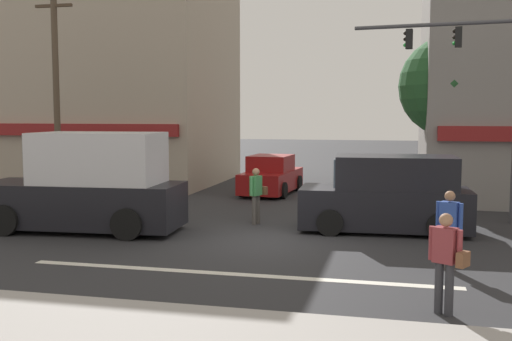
# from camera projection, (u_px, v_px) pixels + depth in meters

# --- Properties ---
(ground_plane) EXTENTS (120.00, 120.00, 0.00)m
(ground_plane) POSITION_uv_depth(u_px,v_px,m) (269.00, 239.00, 15.59)
(ground_plane) COLOR #2B2B2D
(lane_marking_stripe) EXTENTS (9.00, 0.24, 0.01)m
(lane_marking_stripe) POSITION_uv_depth(u_px,v_px,m) (234.00, 274.00, 12.19)
(lane_marking_stripe) COLOR silver
(lane_marking_stripe) RESTS_ON ground
(building_left_block) EXTENTS (13.63, 8.44, 10.03)m
(building_left_block) POSITION_uv_depth(u_px,v_px,m) (83.00, 77.00, 28.98)
(building_left_block) COLOR tan
(building_left_block) RESTS_ON ground
(street_tree) EXTENTS (3.65, 3.65, 6.09)m
(street_tree) POSITION_uv_depth(u_px,v_px,m) (450.00, 86.00, 21.71)
(street_tree) COLOR #4C3823
(street_tree) RESTS_ON ground
(utility_pole_near_left) EXTENTS (1.40, 0.22, 7.43)m
(utility_pole_near_left) POSITION_uv_depth(u_px,v_px,m) (56.00, 97.00, 21.22)
(utility_pole_near_left) COLOR brown
(utility_pole_near_left) RESTS_ON ground
(traffic_light_mast) EXTENTS (4.87, 0.67, 6.20)m
(traffic_light_mast) POSITION_uv_depth(u_px,v_px,m) (482.00, 83.00, 17.80)
(traffic_light_mast) COLOR #47474C
(traffic_light_mast) RESTS_ON ground
(sedan_approaching_near) EXTENTS (2.10, 4.21, 1.58)m
(sedan_approaching_near) POSITION_uv_depth(u_px,v_px,m) (271.00, 176.00, 24.44)
(sedan_approaching_near) COLOR maroon
(sedan_approaching_near) RESTS_ON ground
(box_truck_crossing_center) EXTENTS (5.71, 2.50, 2.75)m
(box_truck_crossing_center) POSITION_uv_depth(u_px,v_px,m) (88.00, 186.00, 16.59)
(box_truck_crossing_center) COLOR black
(box_truck_crossing_center) RESTS_ON ground
(van_parked_curbside) EXTENTS (4.67, 2.18, 2.11)m
(van_parked_curbside) POSITION_uv_depth(u_px,v_px,m) (388.00, 196.00, 16.53)
(van_parked_curbside) COLOR black
(van_parked_curbside) RESTS_ON ground
(pedestrian_foreground_with_bag) EXTENTS (0.63, 0.53, 1.67)m
(pedestrian_foreground_with_bag) POSITION_uv_depth(u_px,v_px,m) (446.00, 257.00, 9.65)
(pedestrian_foreground_with_bag) COLOR #333338
(pedestrian_foreground_with_bag) RESTS_ON ground
(pedestrian_mid_crossing) EXTENTS (0.46, 0.66, 1.67)m
(pedestrian_mid_crossing) POSITION_uv_depth(u_px,v_px,m) (256.00, 192.00, 17.66)
(pedestrian_mid_crossing) COLOR #4C4742
(pedestrian_mid_crossing) RESTS_ON ground
(pedestrian_far_side) EXTENTS (0.52, 0.35, 1.67)m
(pedestrian_far_side) POSITION_uv_depth(u_px,v_px,m) (449.00, 225.00, 12.46)
(pedestrian_far_side) COLOR #4C4742
(pedestrian_far_side) RESTS_ON ground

